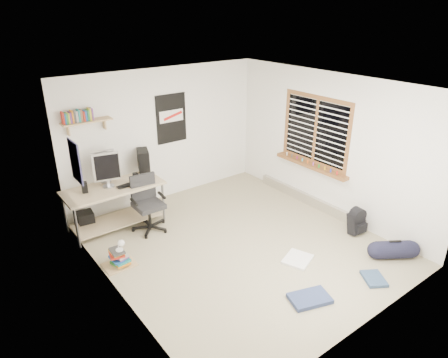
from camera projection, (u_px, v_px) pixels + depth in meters
floor at (239, 244)px, 6.36m from camera, size 4.00×4.50×0.01m
ceiling at (242, 85)px, 5.35m from camera, size 4.00×4.50×0.01m
back_wall at (165, 135)px, 7.51m from camera, size 4.00×0.01×2.50m
left_wall at (110, 211)px, 4.75m from camera, size 0.01×4.50×2.50m
right_wall at (329, 145)px, 6.96m from camera, size 0.01×4.50×2.50m
desk at (116, 207)px, 6.75m from camera, size 1.77×1.33×0.74m
monitor_left at (107, 173)px, 6.51m from camera, size 0.44×0.20×0.47m
monitor_right at (104, 169)px, 6.71m from camera, size 0.39×0.10×0.43m
pc_tower at (144, 161)px, 7.11m from camera, size 0.31×0.43×0.41m
keyboard at (128, 185)px, 6.63m from camera, size 0.36×0.16×0.02m
speaker_left at (84, 187)px, 6.36m from camera, size 0.11×0.11×0.18m
speaker_right at (136, 178)px, 6.72m from camera, size 0.10×0.10×0.17m
office_chair at (148, 203)px, 6.58m from camera, size 0.68×0.68×0.95m
wall_shelf at (87, 121)px, 6.41m from camera, size 0.80×0.22×0.24m
poster_back_wall at (171, 119)px, 7.45m from camera, size 0.62×0.03×0.92m
poster_left_wall at (75, 162)px, 5.54m from camera, size 0.02×0.42×0.60m
window at (315, 131)px, 7.07m from camera, size 0.10×1.50×1.26m
baseboard_heater at (309, 199)px, 7.62m from camera, size 0.08×2.50×0.18m
backpack at (356, 223)px, 6.58m from camera, size 0.29×0.25×0.36m
duffel_bag at (394, 249)px, 5.97m from camera, size 0.38×0.38×0.53m
tshirt at (298, 259)px, 5.94m from camera, size 0.53×0.49×0.04m
jeans_a at (310, 298)px, 5.13m from camera, size 0.59×0.47×0.06m
jeans_b at (374, 279)px, 5.51m from camera, size 0.42×0.44×0.04m
book_stack at (118, 256)px, 5.79m from camera, size 0.50×0.42×0.32m
desk_lamp at (119, 243)px, 5.69m from camera, size 0.17×0.21×0.18m
subwoofer at (86, 220)px, 6.79m from camera, size 0.29×0.29×0.29m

